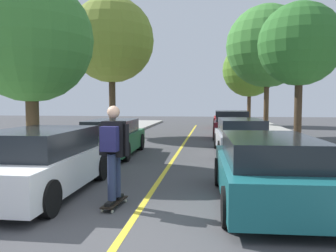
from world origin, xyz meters
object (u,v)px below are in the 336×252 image
street_tree_right_nearest (300,45)px  skateboarder (113,148)px  street_tree_right_far (250,70)px  parked_car_right_far (232,124)px  street_tree_left_near (112,40)px  parked_car_right_nearest (268,170)px  street_tree_right_near (267,46)px  skateboard (114,202)px  parked_car_left_nearest (39,162)px  parked_car_right_near (240,136)px  parked_car_right_farthest (226,119)px  parked_car_left_near (112,137)px  street_tree_left_nearest (30,40)px

street_tree_right_nearest → skateboarder: bearing=-126.7°
street_tree_right_nearest → street_tree_right_far: street_tree_right_far is taller
parked_car_right_far → street_tree_left_near: (-6.55, -0.07, 4.58)m
parked_car_right_nearest → street_tree_right_near: 13.65m
street_tree_right_far → street_tree_right_near: bearing=-90.0°
skateboarder → street_tree_left_near: bearing=106.4°
parked_car_right_nearest → skateboard: (-2.83, -0.54, -0.57)m
street_tree_right_far → skateboard: size_ratio=7.52×
parked_car_left_nearest → skateboarder: skateboarder is taller
street_tree_left_near → skateboard: bearing=-73.5°
parked_car_right_near → parked_car_right_farthest: (-0.00, 12.56, -0.01)m
parked_car_left_nearest → skateboard: (1.84, -0.73, -0.59)m
street_tree_left_near → skateboard: 14.12m
parked_car_left_near → street_tree_right_far: street_tree_right_far is taller
street_tree_right_nearest → skateboard: size_ratio=6.02×
skateboard → skateboarder: 1.02m
parked_car_right_far → skateboarder: bearing=-102.6°
parked_car_right_farthest → street_tree_left_nearest: size_ratio=0.79×
parked_car_right_far → skateboarder: size_ratio=2.35×
street_tree_left_near → street_tree_right_far: size_ratio=1.16×
street_tree_left_nearest → skateboarder: size_ratio=3.16×
parked_car_right_farthest → street_tree_right_nearest: size_ratio=0.85×
skateboarder → parked_car_left_near: bearing=106.7°
parked_car_right_far → skateboarder: (-2.83, -12.69, 0.39)m
parked_car_left_near → parked_car_right_far: bearing=54.5°
parked_car_right_far → skateboarder: skateboarder is taller
street_tree_left_nearest → street_tree_right_far: street_tree_right_far is taller
street_tree_left_nearest → street_tree_right_far: (8.44, 18.32, 0.64)m
parked_car_left_near → parked_car_right_near: 4.74m
parked_car_left_near → parked_car_right_farthest: 14.19m
parked_car_left_near → street_tree_left_near: bearing=106.2°
parked_car_right_farthest → street_tree_right_far: street_tree_right_far is taller
street_tree_right_far → street_tree_right_nearest: bearing=-90.0°
parked_car_left_near → street_tree_left_near: 8.20m
street_tree_left_nearest → parked_car_right_farthest: bearing=67.2°
street_tree_right_nearest → skateboard: (-4.71, -6.29, -3.79)m
parked_car_right_near → street_tree_left_near: size_ratio=0.57×
parked_car_right_farthest → skateboard: parked_car_right_farthest is taller
parked_car_right_far → parked_car_right_farthest: size_ratio=0.94×
parked_car_left_nearest → parked_car_right_farthest: size_ratio=0.95×
parked_car_right_far → skateboard: bearing=-102.6°
street_tree_left_near → skateboarder: 13.81m
parked_car_left_nearest → street_tree_right_far: (6.55, 21.55, 3.77)m
street_tree_left_near → street_tree_right_far: bearing=49.0°
parked_car_left_nearest → street_tree_right_near: street_tree_right_near is taller
parked_car_right_nearest → street_tree_right_nearest: bearing=71.9°
street_tree_right_nearest → skateboarder: size_ratio=2.93×
street_tree_right_nearest → street_tree_right_far: 15.99m
parked_car_right_nearest → street_tree_right_nearest: 6.85m
parked_car_right_far → parked_car_right_farthest: bearing=90.0°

